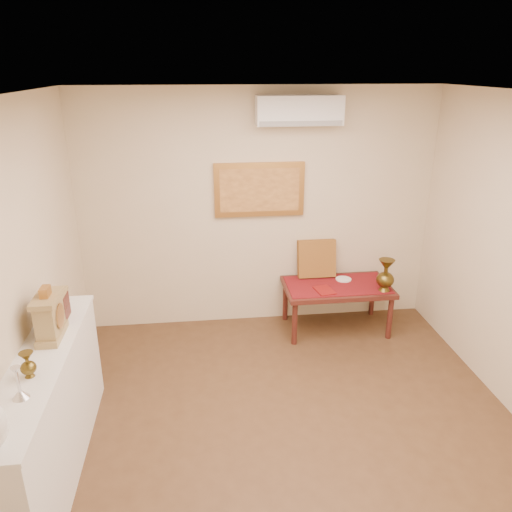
{
  "coord_description": "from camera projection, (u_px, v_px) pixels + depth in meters",
  "views": [
    {
      "loc": [
        -0.68,
        -3.14,
        2.89
      ],
      "look_at": [
        -0.17,
        1.15,
        1.23
      ],
      "focal_mm": 35.0,
      "sensor_mm": 36.0,
      "label": 1
    }
  ],
  "objects": [
    {
      "name": "ac_unit",
      "position": [
        299.0,
        110.0,
        5.15
      ],
      "size": [
        0.9,
        0.25,
        0.3
      ],
      "color": "white",
      "rests_on": "wall_back"
    },
    {
      "name": "painting",
      "position": [
        259.0,
        190.0,
        5.51
      ],
      "size": [
        1.0,
        0.06,
        0.6
      ],
      "color": "#B17938",
      "rests_on": "wall_back"
    },
    {
      "name": "floor",
      "position": [
        294.0,
        448.0,
        4.02
      ],
      "size": [
        4.5,
        4.5,
        0.0
      ],
      "primitive_type": "plane",
      "color": "brown",
      "rests_on": "ground"
    },
    {
      "name": "candlestick",
      "position": [
        18.0,
        383.0,
        3.02
      ],
      "size": [
        0.1,
        0.1,
        0.22
      ],
      "primitive_type": null,
      "color": "silver",
      "rests_on": "display_ledge"
    },
    {
      "name": "wooden_chest",
      "position": [
        57.0,
        305.0,
        3.96
      ],
      "size": [
        0.16,
        0.21,
        0.24
      ],
      "color": "#9F8551",
      "rests_on": "display_ledge"
    },
    {
      "name": "display_ledge",
      "position": [
        50.0,
        416.0,
        3.64
      ],
      "size": [
        0.37,
        2.02,
        0.98
      ],
      "color": "white",
      "rests_on": "floor"
    },
    {
      "name": "low_table",
      "position": [
        337.0,
        290.0,
        5.68
      ],
      "size": [
        1.2,
        0.7,
        0.55
      ],
      "color": "#4D1D17",
      "rests_on": "floor"
    },
    {
      "name": "brass_urn_tall",
      "position": [
        386.0,
        272.0,
        5.44
      ],
      "size": [
        0.2,
        0.2,
        0.44
      ],
      "primitive_type": null,
      "color": "brown",
      "rests_on": "table_cloth"
    },
    {
      "name": "plate",
      "position": [
        344.0,
        279.0,
        5.78
      ],
      "size": [
        0.18,
        0.18,
        0.01
      ],
      "primitive_type": "cylinder",
      "color": "white",
      "rests_on": "table_cloth"
    },
    {
      "name": "menu",
      "position": [
        324.0,
        290.0,
        5.5
      ],
      "size": [
        0.22,
        0.28,
        0.01
      ],
      "primitive_type": "cube",
      "rotation": [
        0.0,
        0.0,
        0.18
      ],
      "color": "maroon",
      "rests_on": "table_cloth"
    },
    {
      "name": "wall_back",
      "position": [
        259.0,
        211.0,
        5.62
      ],
      "size": [
        4.0,
        0.02,
        2.7
      ],
      "primitive_type": "cube",
      "color": "beige",
      "rests_on": "ground"
    },
    {
      "name": "wall_left",
      "position": [
        3.0,
        312.0,
        3.31
      ],
      "size": [
        0.02,
        4.5,
        2.7
      ],
      "primitive_type": "cube",
      "color": "beige",
      "rests_on": "ground"
    },
    {
      "name": "table_cloth",
      "position": [
        337.0,
        285.0,
        5.66
      ],
      "size": [
        1.14,
        0.59,
        0.01
      ],
      "primitive_type": "cube",
      "color": "maroon",
      "rests_on": "low_table"
    },
    {
      "name": "mantel_clock",
      "position": [
        50.0,
        316.0,
        3.68
      ],
      "size": [
        0.17,
        0.36,
        0.41
      ],
      "color": "#9F8551",
      "rests_on": "display_ledge"
    },
    {
      "name": "ceiling",
      "position": [
        306.0,
        98.0,
        3.05
      ],
      "size": [
        4.5,
        4.5,
        0.0
      ],
      "primitive_type": "plane",
      "rotation": [
        3.14,
        0.0,
        0.0
      ],
      "color": "silver",
      "rests_on": "ground"
    },
    {
      "name": "cushion",
      "position": [
        317.0,
        258.0,
        5.81
      ],
      "size": [
        0.44,
        0.19,
        0.45
      ],
      "primitive_type": "cube",
      "rotation": [
        -0.21,
        0.0,
        0.0
      ],
      "color": "maroon",
      "rests_on": "table_cloth"
    },
    {
      "name": "brass_urn_small",
      "position": [
        27.0,
        361.0,
        3.22
      ],
      "size": [
        0.1,
        0.1,
        0.23
      ],
      "primitive_type": null,
      "color": "brown",
      "rests_on": "display_ledge"
    }
  ]
}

